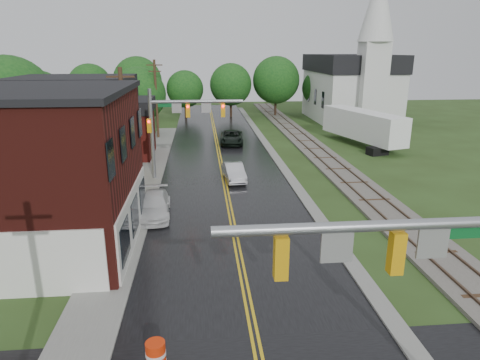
{
  "coord_description": "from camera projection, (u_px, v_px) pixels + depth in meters",
  "views": [
    {
      "loc": [
        -1.76,
        -6.68,
        10.04
      ],
      "look_at": [
        0.22,
        14.67,
        3.5
      ],
      "focal_mm": 32.0,
      "sensor_mm": 36.0,
      "label": 1
    }
  ],
  "objects": [
    {
      "name": "main_road",
      "position": [
        222.0,
        168.0,
        38.02
      ],
      "size": [
        10.0,
        90.0,
        0.02
      ],
      "primitive_type": "cube",
      "color": "black",
      "rests_on": "ground"
    },
    {
      "name": "curb_right",
      "position": [
        272.0,
        153.0,
        43.26
      ],
      "size": [
        0.8,
        70.0,
        0.12
      ],
      "primitive_type": "cube",
      "color": "gray",
      "rests_on": "ground"
    },
    {
      "name": "sidewalk_left",
      "position": [
        144.0,
        187.0,
        32.71
      ],
      "size": [
        2.4,
        50.0,
        0.12
      ],
      "primitive_type": "cube",
      "color": "gray",
      "rests_on": "ground"
    },
    {
      "name": "yellow_house",
      "position": [
        79.0,
        144.0,
        32.31
      ],
      "size": [
        8.0,
        7.0,
        6.4
      ],
      "primitive_type": "cube",
      "color": "tan",
      "rests_on": "ground"
    },
    {
      "name": "darkred_building",
      "position": [
        115.0,
        135.0,
        41.26
      ],
      "size": [
        7.0,
        6.0,
        4.4
      ],
      "primitive_type": "cube",
      "color": "#3F0F0C",
      "rests_on": "ground"
    },
    {
      "name": "church",
      "position": [
        353.0,
        81.0,
        60.69
      ],
      "size": [
        10.4,
        18.4,
        20.0
      ],
      "color": "silver",
      "rests_on": "ground"
    },
    {
      "name": "railroad",
      "position": [
        317.0,
        151.0,
        43.64
      ],
      "size": [
        3.2,
        80.0,
        0.3
      ],
      "color": "#59544C",
      "rests_on": "ground"
    },
    {
      "name": "traffic_signal_near",
      "position": [
        424.0,
        271.0,
        10.21
      ],
      "size": [
        7.34,
        0.3,
        7.2
      ],
      "color": "gray",
      "rests_on": "ground"
    },
    {
      "name": "traffic_signal_far",
      "position": [
        179.0,
        118.0,
        33.41
      ],
      "size": [
        7.34,
        0.43,
        7.2
      ],
      "color": "gray",
      "rests_on": "ground"
    },
    {
      "name": "utility_pole_b",
      "position": [
        125.0,
        133.0,
        28.43
      ],
      "size": [
        1.8,
        0.28,
        9.0
      ],
      "color": "#382616",
      "rests_on": "ground"
    },
    {
      "name": "utility_pole_c",
      "position": [
        156.0,
        98.0,
        49.38
      ],
      "size": [
        1.8,
        0.28,
        9.0
      ],
      "color": "#382616",
      "rests_on": "ground"
    },
    {
      "name": "tree_left_b",
      "position": [
        12.0,
        103.0,
        36.59
      ],
      "size": [
        7.6,
        7.6,
        9.69
      ],
      "color": "black",
      "rests_on": "ground"
    },
    {
      "name": "tree_left_c",
      "position": [
        85.0,
        105.0,
        44.91
      ],
      "size": [
        6.0,
        6.0,
        7.65
      ],
      "color": "black",
      "rests_on": "ground"
    },
    {
      "name": "tree_left_e",
      "position": [
        140.0,
        96.0,
        50.98
      ],
      "size": [
        6.4,
        6.4,
        8.16
      ],
      "color": "black",
      "rests_on": "ground"
    },
    {
      "name": "suv_dark",
      "position": [
        232.0,
        138.0,
        47.34
      ],
      "size": [
        2.83,
        5.45,
        1.47
      ],
      "primitive_type": "imported",
      "rotation": [
        0.0,
        0.0,
        -0.08
      ],
      "color": "black",
      "rests_on": "ground"
    },
    {
      "name": "sedan_silver",
      "position": [
        234.0,
        172.0,
        34.12
      ],
      "size": [
        1.76,
        4.21,
        1.35
      ],
      "primitive_type": "imported",
      "rotation": [
        0.0,
        0.0,
        0.08
      ],
      "color": "silver",
      "rests_on": "ground"
    },
    {
      "name": "pickup_white",
      "position": [
        154.0,
        206.0,
        26.76
      ],
      "size": [
        2.18,
        4.87,
        1.39
      ],
      "primitive_type": "imported",
      "rotation": [
        0.0,
        0.0,
        0.05
      ],
      "color": "silver",
      "rests_on": "ground"
    },
    {
      "name": "semi_trailer",
      "position": [
        363.0,
        125.0,
        46.16
      ],
      "size": [
        5.65,
        12.06,
        3.75
      ],
      "color": "black",
      "rests_on": "ground"
    },
    {
      "name": "construction_barrel",
      "position": [
        156.0,
        358.0,
        13.73
      ],
      "size": [
        0.81,
        0.81,
        1.14
      ],
      "primitive_type": "cylinder",
      "rotation": [
        0.0,
        0.0,
        0.32
      ],
      "color": "red",
      "rests_on": "ground"
    }
  ]
}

